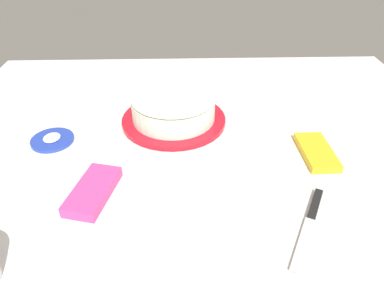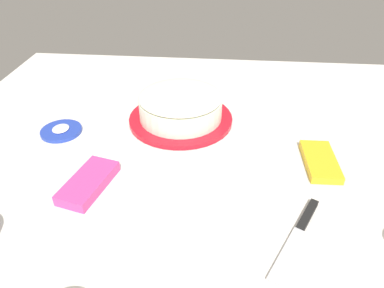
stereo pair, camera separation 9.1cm
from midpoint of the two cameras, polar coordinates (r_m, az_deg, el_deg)
ground_plane at (r=0.86m, az=4.27°, el=-5.61°), size 1.54×1.54×0.00m
frosted_cake at (r=1.05m, az=0.63°, el=5.80°), size 0.31×0.31×0.10m
frosting_tub_lid at (r=1.06m, az=-18.08°, el=1.99°), size 0.12×0.12×0.02m
spreading_knife at (r=0.77m, az=20.29°, el=-13.01°), size 0.22×0.13×0.01m
candy_box_lower at (r=0.84m, az=-13.40°, el=-6.19°), size 0.17×0.11×0.03m
candy_box_upper at (r=0.96m, az=22.53°, el=-2.66°), size 0.16×0.08×0.02m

